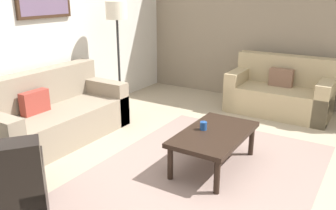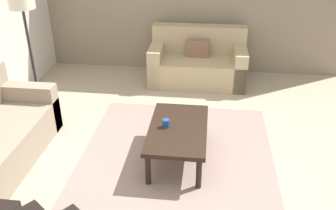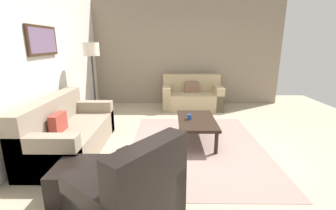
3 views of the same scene
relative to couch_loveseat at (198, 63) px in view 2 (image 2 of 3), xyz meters
name	(u,v)px [view 2 (image 2 of 3)]	position (x,y,z in m)	size (l,w,h in m)	color
ground_plane	(175,169)	(-2.47, 0.13, -0.30)	(8.00, 8.00, 0.00)	tan
area_rug	(175,169)	(-2.47, 0.13, -0.30)	(2.94, 2.21, 0.01)	gray
couch_loveseat	(198,63)	(0.00, 0.00, 0.00)	(0.83, 1.54, 0.88)	tan
coffee_table	(178,131)	(-2.25, 0.12, 0.06)	(1.10, 0.64, 0.41)	black
cup	(166,123)	(-2.26, 0.25, 0.15)	(0.08, 0.08, 0.09)	#1E478C
lamp_standing	(23,12)	(-1.35, 2.17, 1.11)	(0.32, 0.32, 1.71)	black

